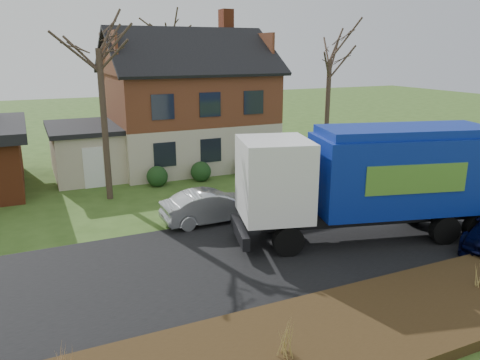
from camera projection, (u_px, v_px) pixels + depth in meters
name	position (u px, v px, depth m)	size (l,w,h in m)	color
ground	(264.00, 252.00, 16.34)	(120.00, 120.00, 0.00)	#35531B
road	(264.00, 252.00, 16.33)	(80.00, 7.00, 0.02)	black
mulch_verge	(363.00, 327.00, 11.66)	(80.00, 3.50, 0.30)	#322210
main_house	(180.00, 98.00, 28.02)	(12.95, 8.95, 9.26)	beige
garbage_truck	(375.00, 175.00, 17.08)	(10.07, 4.98, 4.17)	black
silver_sedan	(211.00, 206.00, 19.09)	(1.42, 4.06, 1.34)	#B1B5BA
tree_front_west	(96.00, 24.00, 20.14)	(3.23, 3.23, 9.60)	#403226
tree_front_east	(331.00, 42.00, 27.53)	(3.23, 3.23, 8.98)	#443328
tree_back	(170.00, 22.00, 33.31)	(3.30, 3.30, 10.46)	#453929
grass_clump_mid	(284.00, 338.00, 10.20)	(0.33, 0.27, 0.93)	olive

